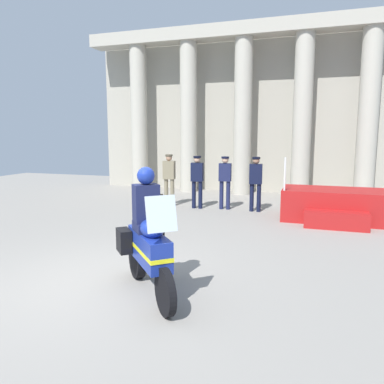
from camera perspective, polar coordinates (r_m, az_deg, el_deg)
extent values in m
plane|color=gray|center=(6.40, -14.14, -13.23)|extent=(28.00, 28.00, 0.00)
cube|color=#A49F91|center=(16.08, 8.35, 12.38)|extent=(12.99, 0.30, 6.85)
cylinder|color=#B2AD9E|center=(16.58, -8.01, 10.82)|extent=(0.70, 0.70, 6.01)
cylinder|color=#B2AD9E|center=(15.71, -0.54, 11.03)|extent=(0.70, 0.70, 6.01)
cylinder|color=#B2AD9E|center=(15.13, 7.66, 11.04)|extent=(0.70, 0.70, 6.01)
cylinder|color=#B2AD9E|center=(14.87, 16.32, 10.82)|extent=(0.70, 0.70, 6.01)
cylinder|color=#B2AD9E|center=(14.94, 25.07, 10.35)|extent=(0.70, 0.70, 6.01)
cube|color=#ABA697|center=(15.61, 7.92, 23.07)|extent=(12.99, 0.90, 0.50)
cube|color=#A51919|center=(11.17, 20.80, -1.83)|extent=(2.83, 1.49, 0.87)
cube|color=#A51919|center=(10.24, 20.94, -3.99)|extent=(1.55, 0.50, 0.43)
cylinder|color=silver|center=(10.42, 13.86, 2.67)|extent=(0.05, 0.05, 0.90)
cylinder|color=#7A7056|center=(12.61, -3.91, -0.05)|extent=(0.13, 0.13, 0.90)
cylinder|color=#7A7056|center=(12.53, -2.98, -0.10)|extent=(0.13, 0.13, 0.90)
cube|color=#7A7056|center=(12.48, -3.48, 3.34)|extent=(0.40, 0.25, 0.60)
sphere|color=tan|center=(12.45, -3.50, 5.19)|extent=(0.21, 0.21, 0.21)
cylinder|color=#494334|center=(12.45, -3.50, 5.55)|extent=(0.24, 0.24, 0.06)
cylinder|color=black|center=(12.17, 0.28, -0.41)|extent=(0.13, 0.13, 0.88)
cylinder|color=black|center=(12.10, 1.27, -0.46)|extent=(0.13, 0.13, 0.88)
cube|color=black|center=(12.04, 0.78, 3.03)|extent=(0.40, 0.25, 0.59)
sphere|color=tan|center=(12.01, 0.79, 4.93)|extent=(0.21, 0.21, 0.21)
cylinder|color=black|center=(12.00, 0.79, 5.31)|extent=(0.24, 0.24, 0.06)
cylinder|color=#191E42|center=(12.07, 4.47, -0.45)|extent=(0.13, 0.13, 0.90)
cylinder|color=#191E42|center=(12.02, 5.49, -0.51)|extent=(0.13, 0.13, 0.90)
cube|color=#191E42|center=(11.95, 5.02, 2.99)|extent=(0.40, 0.25, 0.56)
sphere|color=tan|center=(11.92, 5.05, 4.84)|extent=(0.21, 0.21, 0.21)
cylinder|color=black|center=(11.91, 5.05, 5.22)|extent=(0.24, 0.24, 0.06)
cylinder|color=black|center=(11.81, 9.01, -0.83)|extent=(0.13, 0.13, 0.86)
cylinder|color=black|center=(11.78, 10.06, -0.89)|extent=(0.13, 0.13, 0.86)
cube|color=black|center=(11.70, 9.62, 2.70)|extent=(0.40, 0.25, 0.61)
sphere|color=#997056|center=(11.67, 9.67, 4.71)|extent=(0.21, 0.21, 0.21)
cylinder|color=black|center=(11.66, 9.68, 5.09)|extent=(0.24, 0.24, 0.06)
cylinder|color=black|center=(5.11, -4.07, -14.85)|extent=(0.50, 0.55, 0.64)
cylinder|color=black|center=(6.42, -8.29, -9.96)|extent=(0.53, 0.57, 0.64)
cube|color=navy|center=(5.63, -6.50, -8.33)|extent=(1.06, 1.14, 0.44)
ellipsoid|color=navy|center=(5.40, -6.11, -5.51)|extent=(0.58, 0.60, 0.26)
cube|color=yellow|center=(5.63, -6.50, -8.52)|extent=(1.08, 1.17, 0.06)
cube|color=silver|center=(4.92, -4.66, -3.33)|extent=(0.40, 0.38, 0.47)
cube|color=black|center=(6.16, -5.48, -6.81)|extent=(0.37, 0.39, 0.36)
cube|color=black|center=(6.03, -10.24, -7.24)|extent=(0.37, 0.39, 0.36)
cube|color=#191E42|center=(5.66, -6.90, -5.18)|extent=(0.52, 0.52, 0.14)
cube|color=#191E42|center=(5.59, -6.96, -1.69)|extent=(0.44, 0.43, 0.56)
sphere|color=navy|center=(5.51, -6.98, 2.47)|extent=(0.26, 0.26, 0.26)
cube|color=black|center=(12.75, -4.90, -1.20)|extent=(0.10, 0.32, 0.36)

